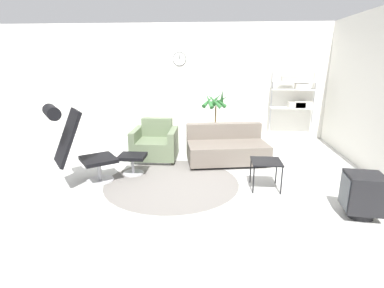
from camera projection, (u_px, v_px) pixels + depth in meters
The scene contains 11 objects.
ground_plane at pixel (189, 177), 5.14m from camera, with size 12.00×12.00×0.00m, color silver.
wall_back at pixel (199, 82), 7.54m from camera, with size 12.00×0.09×2.80m.
round_rug at pixel (172, 182), 4.90m from camera, with size 2.19×2.19×0.01m.
lounge_chair at pixel (75, 140), 4.60m from camera, with size 1.08×0.99×1.31m.
ottoman at pixel (133, 160), 5.21m from camera, with size 0.45×0.39×0.35m.
armchair_red at pixel (155, 145), 6.01m from camera, with size 0.87×0.80×0.79m.
couch_low at pixel (226, 149), 5.86m from camera, with size 1.65×1.15×0.71m.
side_table at pixel (266, 164), 4.58m from camera, with size 0.45×0.45×0.45m.
crt_television at pixel (363, 194), 3.77m from camera, with size 0.48×0.46×0.57m.
potted_plant at pixel (215, 119), 7.10m from camera, with size 0.64×0.61×1.31m.
shelf_unit at pixel (297, 95), 7.16m from camera, with size 1.07×0.28×1.86m.
Camera 1 is at (0.43, -4.77, 1.95)m, focal length 28.00 mm.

